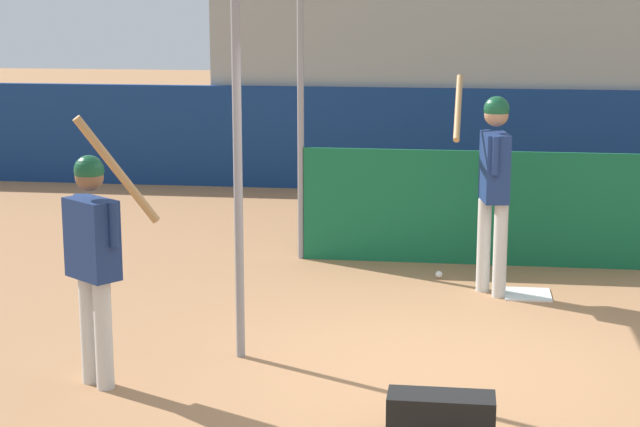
% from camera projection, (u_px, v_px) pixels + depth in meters
% --- Properties ---
extents(ground_plane, '(60.00, 60.00, 0.00)m').
position_uv_depth(ground_plane, '(437.00, 370.00, 8.17)').
color(ground_plane, '#A8754C').
extents(outfield_wall, '(24.00, 0.12, 1.48)m').
position_uv_depth(outfield_wall, '(452.00, 140.00, 15.25)').
color(outfield_wall, navy).
rests_on(outfield_wall, ground).
extents(bleacher_section, '(7.05, 4.00, 3.56)m').
position_uv_depth(bleacher_section, '(455.00, 58.00, 17.04)').
color(bleacher_section, '#9E9E99').
rests_on(bleacher_section, ground).
extents(batting_cage, '(3.88, 3.27, 2.98)m').
position_uv_depth(batting_cage, '(483.00, 158.00, 10.53)').
color(batting_cage, gray).
rests_on(batting_cage, ground).
extents(home_plate, '(0.44, 0.44, 0.02)m').
position_uv_depth(home_plate, '(527.00, 294.00, 10.18)').
color(home_plate, white).
rests_on(home_plate, ground).
extents(player_batter, '(0.54, 0.88, 2.05)m').
position_uv_depth(player_batter, '(493.00, 174.00, 10.00)').
color(player_batter, silver).
rests_on(player_batter, ground).
extents(player_waiting, '(0.78, 0.59, 2.04)m').
position_uv_depth(player_waiting, '(94.00, 250.00, 7.65)').
color(player_waiting, silver).
rests_on(player_waiting, ground).
extents(equipment_bag, '(0.70, 0.28, 0.28)m').
position_uv_depth(equipment_bag, '(441.00, 415.00, 6.96)').
color(equipment_bag, black).
rests_on(equipment_bag, ground).
extents(baseball, '(0.07, 0.07, 0.07)m').
position_uv_depth(baseball, '(439.00, 275.00, 10.77)').
color(baseball, white).
rests_on(baseball, ground).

